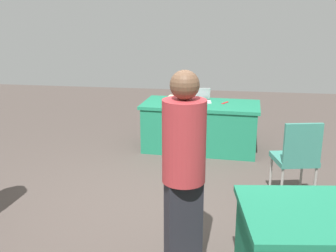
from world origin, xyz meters
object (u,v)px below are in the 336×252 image
at_px(yarn_ball, 171,98).
at_px(scissors_red, 225,103).
at_px(chair_aisle, 297,155).
at_px(person_attendee_standing, 184,166).
at_px(table_foreground, 200,126).
at_px(laptop_silver, 201,99).

height_order(yarn_ball, scissors_red, yarn_ball).
distance_m(chair_aisle, person_attendee_standing, 1.89).
bearing_deg(table_foreground, chair_aisle, 125.72).
height_order(laptop_silver, yarn_ball, laptop_silver).
relative_size(laptop_silver, yarn_ball, 3.10).
height_order(chair_aisle, person_attendee_standing, person_attendee_standing).
relative_size(table_foreground, laptop_silver, 5.22).
xyz_separation_m(person_attendee_standing, yarn_ball, (0.58, -3.21, -0.14)).
distance_m(table_foreground, chair_aisle, 2.09).
relative_size(chair_aisle, person_attendee_standing, 0.57).
bearing_deg(chair_aisle, scissors_red, 102.51).
bearing_deg(chair_aisle, table_foreground, 112.60).
bearing_deg(laptop_silver, yarn_ball, 1.95).
xyz_separation_m(table_foreground, chair_aisle, (-1.21, 1.69, 0.19)).
distance_m(yarn_ball, scissors_red, 0.85).
relative_size(table_foreground, chair_aisle, 1.90).
bearing_deg(scissors_red, laptop_silver, -69.50).
xyz_separation_m(table_foreground, laptop_silver, (0.02, -0.11, 0.41)).
bearing_deg(scissors_red, person_attendee_standing, 22.46).
xyz_separation_m(person_attendee_standing, laptop_silver, (0.13, -3.29, -0.16)).
height_order(table_foreground, yarn_ball, yarn_ball).
bearing_deg(person_attendee_standing, yarn_ball, -103.75).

